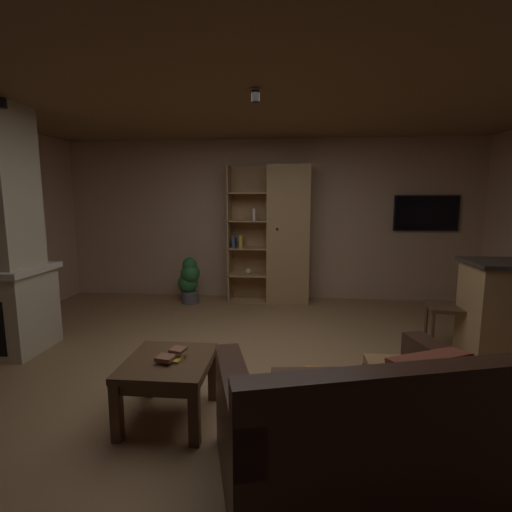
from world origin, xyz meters
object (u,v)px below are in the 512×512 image
object	(u,v)px
coffee_table	(169,371)
table_book_0	(174,360)
bookshelf_cabinet	(283,235)
leather_couch	(357,431)
potted_floor_plant	(189,280)
table_book_2	(178,350)
table_book_1	(165,358)
wall_mounted_tv	(426,213)
dining_chair	(458,302)

from	to	relation	value
coffee_table	table_book_0	size ratio (longest dim) A/B	5.91
bookshelf_cabinet	leather_couch	size ratio (longest dim) A/B	1.27
coffee_table	potted_floor_plant	world-z (taller)	potted_floor_plant
leather_couch	table_book_2	distance (m)	1.34
bookshelf_cabinet	coffee_table	bearing A→B (deg)	-102.75
table_book_1	table_book_2	distance (m)	0.12
table_book_1	leather_couch	bearing A→B (deg)	-20.17
potted_floor_plant	wall_mounted_tv	xyz separation A→B (m)	(3.63, 0.45, 1.02)
table_book_1	wall_mounted_tv	bearing A→B (deg)	50.66
table_book_1	wall_mounted_tv	world-z (taller)	wall_mounted_tv
table_book_1	potted_floor_plant	xyz separation A→B (m)	(-0.68, 3.16, -0.12)
table_book_0	table_book_2	world-z (taller)	table_book_2
bookshelf_cabinet	coffee_table	distance (m)	3.48
potted_floor_plant	table_book_0	bearing A→B (deg)	-76.81
table_book_2	dining_chair	xyz separation A→B (m)	(2.59, 1.51, 0.01)
table_book_1	table_book_2	xyz separation A→B (m)	(0.06, 0.10, 0.03)
leather_couch	table_book_2	size ratio (longest dim) A/B	16.22
bookshelf_cabinet	leather_couch	distance (m)	3.96
table_book_1	potted_floor_plant	bearing A→B (deg)	102.21
bookshelf_cabinet	wall_mounted_tv	size ratio (longest dim) A/B	2.19
coffee_table	table_book_1	xyz separation A→B (m)	(0.00, -0.06, 0.12)
bookshelf_cabinet	table_book_1	world-z (taller)	bookshelf_cabinet
table_book_0	wall_mounted_tv	bearing A→B (deg)	50.85
table_book_0	dining_chair	bearing A→B (deg)	31.10
leather_couch	coffee_table	xyz separation A→B (m)	(-1.26, 0.52, 0.06)
dining_chair	wall_mounted_tv	xyz separation A→B (m)	(0.30, 2.00, 0.86)
table_book_0	wall_mounted_tv	size ratio (longest dim) A/B	0.12
table_book_2	potted_floor_plant	bearing A→B (deg)	103.73
bookshelf_cabinet	dining_chair	xyz separation A→B (m)	(1.90, -1.79, -0.52)
wall_mounted_tv	table_book_1	bearing A→B (deg)	-129.34
table_book_2	wall_mounted_tv	bearing A→B (deg)	50.50
coffee_table	wall_mounted_tv	distance (m)	4.72
coffee_table	potted_floor_plant	size ratio (longest dim) A/B	0.93
wall_mounted_tv	potted_floor_plant	bearing A→B (deg)	-173.02
leather_couch	table_book_0	xyz separation A→B (m)	(-1.21, 0.50, 0.16)
table_book_0	bookshelf_cabinet	bearing A→B (deg)	78.14
coffee_table	bookshelf_cabinet	bearing A→B (deg)	77.25
table_book_0	table_book_2	xyz separation A→B (m)	(0.02, 0.06, 0.05)
coffee_table	table_book_1	world-z (taller)	table_book_1
table_book_0	table_book_2	size ratio (longest dim) A/B	1.10
bookshelf_cabinet	leather_couch	world-z (taller)	bookshelf_cabinet
coffee_table	potted_floor_plant	xyz separation A→B (m)	(-0.68, 3.10, 0.00)
coffee_table	potted_floor_plant	bearing A→B (deg)	102.44
leather_couch	dining_chair	xyz separation A→B (m)	(1.39, 2.07, 0.22)
table_book_1	table_book_2	world-z (taller)	table_book_2
dining_chair	wall_mounted_tv	size ratio (longest dim) A/B	0.95
leather_couch	coffee_table	world-z (taller)	leather_couch
dining_chair	leather_couch	bearing A→B (deg)	-123.94
dining_chair	table_book_0	bearing A→B (deg)	-148.90
dining_chair	potted_floor_plant	xyz separation A→B (m)	(-3.34, 1.55, -0.16)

